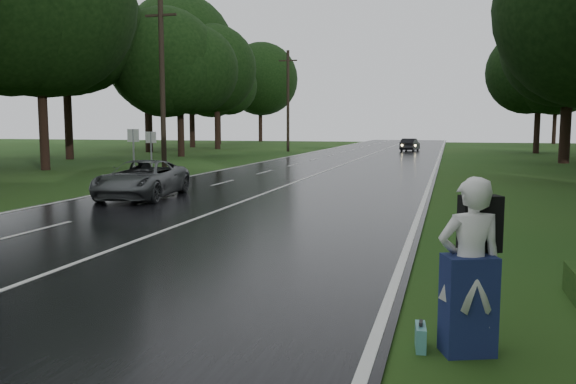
% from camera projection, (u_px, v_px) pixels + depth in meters
% --- Properties ---
extents(ground, '(160.00, 160.00, 0.00)m').
position_uv_depth(ground, '(99.00, 257.00, 11.45)').
color(ground, '#214113').
rests_on(ground, ground).
extents(road, '(12.00, 140.00, 0.04)m').
position_uv_depth(road, '(319.00, 174.00, 30.59)').
color(road, black).
rests_on(road, ground).
extents(lane_center, '(0.12, 140.00, 0.01)m').
position_uv_depth(lane_center, '(319.00, 173.00, 30.59)').
color(lane_center, silver).
rests_on(lane_center, road).
extents(grey_car, '(2.73, 4.92, 1.30)m').
position_uv_depth(grey_car, '(142.00, 179.00, 20.35)').
color(grey_car, '#525657').
rests_on(grey_car, road).
extents(far_car, '(1.75, 3.85, 1.22)m').
position_uv_depth(far_car, '(410.00, 145.00, 56.42)').
color(far_car, black).
rests_on(far_car, road).
extents(hitchhiker, '(0.86, 0.83, 2.02)m').
position_uv_depth(hitchhiker, '(470.00, 272.00, 6.52)').
color(hitchhiker, silver).
rests_on(hitchhiker, ground).
extents(suitcase, '(0.15, 0.40, 0.28)m').
position_uv_depth(suitcase, '(421.00, 337.00, 6.73)').
color(suitcase, teal).
rests_on(suitcase, ground).
extents(utility_pole_mid, '(1.80, 0.28, 9.32)m').
position_uv_depth(utility_pole_mid, '(164.00, 172.00, 32.03)').
color(utility_pole_mid, black).
rests_on(utility_pole_mid, ground).
extents(utility_pole_far, '(1.80, 0.28, 9.61)m').
position_uv_depth(utility_pole_far, '(288.00, 152.00, 56.39)').
color(utility_pole_far, black).
rests_on(utility_pole_far, ground).
extents(road_sign_a, '(0.57, 0.10, 2.39)m').
position_uv_depth(road_sign_a, '(135.00, 182.00, 26.52)').
color(road_sign_a, white).
rests_on(road_sign_a, ground).
extents(road_sign_b, '(0.54, 0.10, 2.25)m').
position_uv_depth(road_sign_b, '(152.00, 179.00, 28.07)').
color(road_sign_b, white).
rests_on(road_sign_b, ground).
extents(tree_left_d, '(10.46, 10.46, 16.35)m').
position_uv_depth(tree_left_d, '(46.00, 170.00, 33.43)').
color(tree_left_d, black).
rests_on(tree_left_d, ground).
extents(tree_left_e, '(8.16, 8.16, 12.75)m').
position_uv_depth(tree_left_e, '(181.00, 156.00, 47.70)').
color(tree_left_e, black).
rests_on(tree_left_e, ground).
extents(tree_left_f, '(9.54, 9.54, 14.91)m').
position_uv_depth(tree_left_f, '(218.00, 149.00, 62.60)').
color(tree_left_f, black).
rests_on(tree_left_f, ground).
extents(tree_right_e, '(9.02, 9.02, 14.10)m').
position_uv_depth(tree_right_e, '(563.00, 163.00, 39.23)').
color(tree_right_e, black).
rests_on(tree_right_e, ground).
extents(tree_right_f, '(8.55, 8.55, 13.36)m').
position_uv_depth(tree_right_f, '(536.00, 153.00, 53.00)').
color(tree_right_f, black).
rests_on(tree_right_f, ground).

